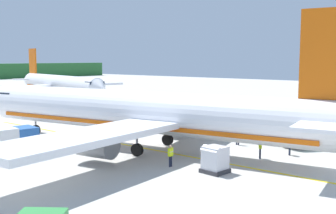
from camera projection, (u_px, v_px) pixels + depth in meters
The scene contains 10 objects.
ground at pixel (11, 115), 61.81m from camera, with size 240.00×320.00×0.20m, color #B7B5AD.
airliner_foreground at pixel (144, 113), 37.86m from camera, with size 34.51×41.60×11.90m.
airliner_mid_apron at pixel (59, 84), 87.99m from camera, with size 30.98×37.25×10.70m.
service_truck_catering at pixel (292, 134), 39.66m from camera, with size 5.60×6.04×2.63m.
cargo_container_near at pixel (215, 160), 30.31m from camera, with size 1.88×1.88×2.07m.
crew_marshaller at pixel (238, 134), 40.08m from camera, with size 0.38×0.59×1.77m.
crew_loader_left at pixel (260, 146), 34.50m from camera, with size 0.54×0.44×1.79m.
crew_loader_right at pixel (290, 145), 35.77m from camera, with size 0.54×0.44×1.61m.
crew_supervisor at pixel (171, 154), 31.95m from camera, with size 0.63×0.24×1.71m.
apron_guide_line at pixel (185, 156), 35.69m from camera, with size 0.30×60.00×0.01m, color yellow.
Camera 1 is at (-32.33, -9.09, 8.33)m, focal length 44.30 mm.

